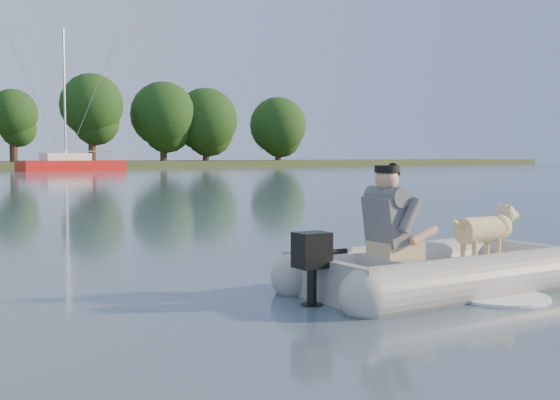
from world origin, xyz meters
TOP-DOWN VIEW (x-y plane):
  - water at (0.00, 0.00)m, footprint 160.00×160.00m
  - dinghy at (0.81, -0.36)m, footprint 4.16×2.73m
  - man at (0.19, -0.29)m, footprint 0.67×0.58m
  - dog at (1.40, -0.34)m, footprint 0.85×0.33m
  - outboard_motor at (-0.68, -0.31)m, footprint 0.38×0.27m
  - sailboat at (12.91, 49.22)m, footprint 8.22×3.12m

SIDE VIEW (x-z plane):
  - water at x=0.00m, z-range 0.00..0.00m
  - outboard_motor at x=-0.68m, z-range -0.07..0.63m
  - dog at x=1.40m, z-range 0.19..0.75m
  - sailboat at x=12.91m, z-range -5.04..6.01m
  - dinghy at x=0.81m, z-range -0.10..1.16m
  - man at x=0.19m, z-range 0.21..1.18m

